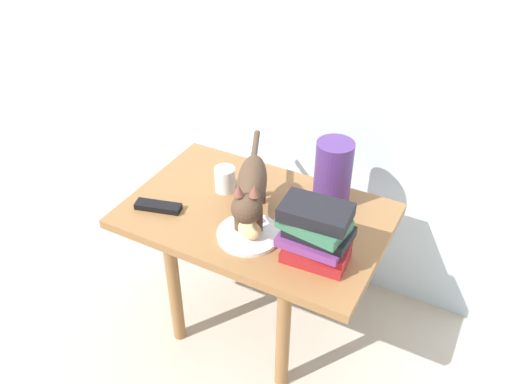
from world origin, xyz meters
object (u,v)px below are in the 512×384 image
(plate, at_px, (249,234))
(green_vase, at_px, (333,173))
(book_stack, at_px, (316,233))
(candle_jar, at_px, (225,180))
(side_table, at_px, (256,228))
(cat, at_px, (250,188))
(tv_remote, at_px, (158,206))
(bread_roll, at_px, (250,230))

(plate, distance_m, green_vase, 0.33)
(book_stack, xyz_separation_m, candle_jar, (-0.40, 0.17, -0.06))
(plate, xyz_separation_m, candle_jar, (-0.19, 0.17, 0.03))
(side_table, relative_size, book_stack, 4.01)
(side_table, relative_size, candle_jar, 9.80)
(side_table, bearing_deg, green_vase, 41.06)
(plate, relative_size, cat, 0.44)
(cat, distance_m, book_stack, 0.25)
(plate, relative_size, book_stack, 0.94)
(green_vase, bearing_deg, tv_remote, -147.87)
(cat, relative_size, book_stack, 2.15)
(plate, height_order, green_vase, green_vase)
(bread_roll, distance_m, cat, 0.13)
(side_table, relative_size, green_vase, 3.72)
(book_stack, bearing_deg, bread_roll, -176.11)
(book_stack, relative_size, green_vase, 0.93)
(plate, bearing_deg, candle_jar, 137.00)
(green_vase, distance_m, candle_jar, 0.36)
(side_table, xyz_separation_m, green_vase, (0.19, 0.16, 0.18))
(green_vase, distance_m, tv_remote, 0.57)
(tv_remote, bearing_deg, cat, 0.35)
(cat, xyz_separation_m, tv_remote, (-0.29, -0.08, -0.12))
(side_table, distance_m, green_vase, 0.31)
(plate, height_order, bread_roll, bread_roll)
(book_stack, height_order, candle_jar, book_stack)
(side_table, distance_m, plate, 0.14)
(bread_roll, bearing_deg, side_table, 110.03)
(candle_jar, relative_size, tv_remote, 0.57)
(book_stack, bearing_deg, candle_jar, 156.50)
(tv_remote, bearing_deg, plate, -11.60)
(candle_jar, bearing_deg, cat, -35.43)
(side_table, bearing_deg, book_stack, -24.43)
(side_table, bearing_deg, cat, -81.26)
(cat, distance_m, tv_remote, 0.33)
(side_table, relative_size, bread_roll, 10.41)
(cat, xyz_separation_m, candle_jar, (-0.16, 0.11, -0.09))
(side_table, height_order, plate, plate)
(candle_jar, bearing_deg, bread_roll, -43.62)
(green_vase, bearing_deg, book_stack, -77.80)
(cat, bearing_deg, side_table, 98.74)
(side_table, xyz_separation_m, tv_remote, (-0.29, -0.13, 0.08))
(book_stack, bearing_deg, cat, 165.81)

